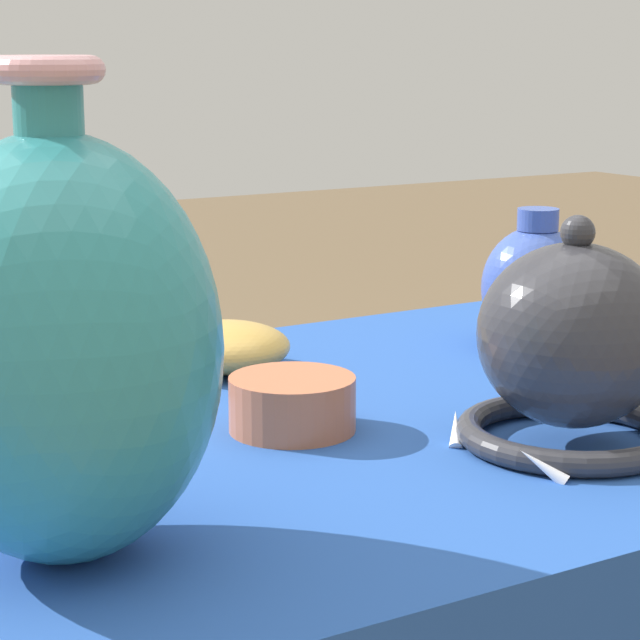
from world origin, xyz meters
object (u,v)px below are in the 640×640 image
(pot_squat_terracotta, at_px, (292,404))
(jar_round_cobalt, at_px, (535,286))
(vase_dome_bell, at_px, (572,351))
(mosaic_tile_box, at_px, (28,354))
(vase_tall_bulbous, at_px, (59,347))
(bowl_shallow_ochre, at_px, (224,347))

(pot_squat_terracotta, height_order, jar_round_cobalt, jar_round_cobalt)
(vase_dome_bell, xyz_separation_m, mosaic_tile_box, (-0.34, 0.42, -0.05))
(vase_tall_bulbous, bearing_deg, mosaic_tile_box, 75.19)
(pot_squat_terracotta, relative_size, jar_round_cobalt, 0.71)
(pot_squat_terracotta, distance_m, jar_round_cobalt, 0.42)
(vase_dome_bell, xyz_separation_m, jar_round_cobalt, (0.21, 0.29, -0.01))
(pot_squat_terracotta, bearing_deg, bowl_shallow_ochre, 78.75)
(vase_dome_bell, bearing_deg, bowl_shallow_ochre, 110.24)
(vase_tall_bulbous, relative_size, mosaic_tile_box, 2.21)
(jar_round_cobalt, bearing_deg, mosaic_tile_box, 166.94)
(bowl_shallow_ochre, bearing_deg, mosaic_tile_box, 169.69)
(vase_dome_bell, height_order, pot_squat_terracotta, vase_dome_bell)
(pot_squat_terracotta, bearing_deg, mosaic_tile_box, 121.25)
(vase_dome_bell, bearing_deg, mosaic_tile_box, 129.30)
(mosaic_tile_box, distance_m, pot_squat_terracotta, 0.30)
(vase_tall_bulbous, bearing_deg, jar_round_cobalt, 24.22)
(bowl_shallow_ochre, bearing_deg, jar_round_cobalt, -14.61)
(vase_dome_bell, bearing_deg, pot_squat_terracotta, 139.33)
(bowl_shallow_ochre, relative_size, pot_squat_terracotta, 1.23)
(vase_dome_bell, bearing_deg, jar_round_cobalt, 54.32)
(vase_tall_bulbous, height_order, jar_round_cobalt, vase_tall_bulbous)
(vase_tall_bulbous, relative_size, jar_round_cobalt, 2.07)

